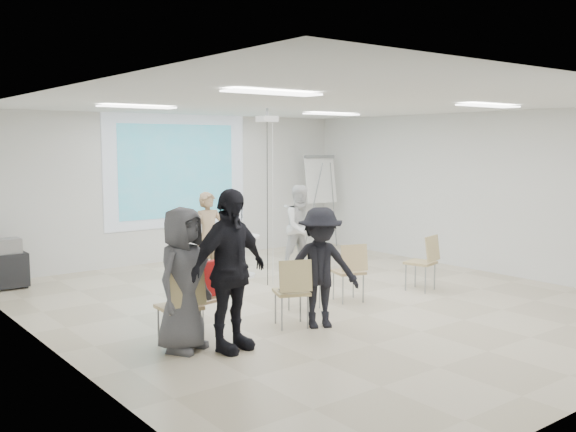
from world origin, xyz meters
TOP-DOWN VIEW (x-y plane):
  - floor at (0.00, 0.00)m, footprint 8.00×9.00m
  - ceiling at (0.00, 0.00)m, footprint 8.00×9.00m
  - wall_back at (0.00, 4.55)m, footprint 8.00×0.10m
  - wall_left at (-4.05, 0.00)m, footprint 0.10×9.00m
  - wall_right at (4.05, 0.00)m, footprint 0.10×9.00m
  - projection_halo at (0.00, 4.49)m, footprint 3.20×0.01m
  - projection_image at (0.00, 4.47)m, footprint 2.60×0.01m
  - pedestal_table at (0.10, 2.28)m, footprint 0.81×0.81m
  - player_left at (-0.56, 2.34)m, footprint 0.69×0.50m
  - player_right at (1.43, 2.21)m, footprint 0.97×0.83m
  - controller_left at (-0.38, 2.59)m, footprint 0.05×0.13m
  - controller_right at (1.25, 2.46)m, footprint 0.06×0.12m
  - chair_far_left at (-2.77, -0.74)m, footprint 0.47×0.51m
  - chair_left_mid at (-2.19, -0.27)m, footprint 0.43×0.45m
  - chair_left_inner at (-1.20, -0.85)m, footprint 0.58×0.60m
  - chair_center at (-0.45, -0.28)m, footprint 0.54×0.56m
  - chair_right_inner at (0.35, -0.31)m, footprint 0.54×0.56m
  - chair_right_far at (1.83, -0.51)m, footprint 0.54×0.56m
  - red_jacket at (-2.20, -0.43)m, footprint 0.47×0.17m
  - laptop at (-1.17, -0.75)m, footprint 0.41×0.36m
  - audience_left at (-2.35, -1.11)m, footprint 1.40×1.00m
  - audience_mid at (-0.89, -1.03)m, footprint 1.33×1.08m
  - audience_outer at (-2.77, -0.77)m, footprint 1.10×0.96m
  - flipchart_easel at (3.28, 3.81)m, footprint 0.92×0.71m
  - av_cart at (-3.51, 3.89)m, footprint 0.56×0.45m
  - ceiling_projector at (0.10, 1.49)m, footprint 0.30×0.25m
  - fluor_panel_nw at (-2.00, 2.00)m, footprint 1.20×0.30m
  - fluor_panel_ne at (2.00, 2.00)m, footprint 1.20×0.30m
  - fluor_panel_sw at (-2.00, -1.50)m, footprint 1.20×0.30m
  - fluor_panel_se at (2.00, -1.50)m, footprint 1.20×0.30m

SIDE VIEW (x-z plane):
  - floor at x=0.00m, z-range -0.10..0.00m
  - av_cart at x=-3.51m, z-range -0.03..0.81m
  - pedestal_table at x=0.10m, z-range 0.04..0.83m
  - chair_left_mid at x=-2.19m, z-range 0.07..0.87m
  - laptop at x=-1.17m, z-range 0.48..0.51m
  - chair_center at x=-0.45m, z-range 0.08..0.96m
  - chair_right_inner at x=0.35m, z-range 0.08..0.99m
  - chair_left_inner at x=-1.20m, z-range 0.08..1.01m
  - chair_right_far at x=1.83m, z-range 0.08..1.01m
  - chair_far_left at x=-2.77m, z-range 0.09..1.07m
  - red_jacket at x=-2.20m, z-range 0.50..0.94m
  - player_left at x=-0.56m, z-range 0.00..1.78m
  - player_right at x=1.43m, z-range 0.00..1.79m
  - audience_mid at x=-0.89m, z-range 0.00..1.80m
  - audience_outer at x=-2.77m, z-range 0.00..1.90m
  - audience_left at x=-2.35m, z-range 0.00..2.18m
  - controller_left at x=-0.38m, z-range 1.15..1.19m
  - controller_right at x=1.25m, z-range 1.19..1.23m
  - wall_back at x=0.00m, z-range 0.00..3.00m
  - wall_left at x=-4.05m, z-range 0.00..3.00m
  - wall_right at x=4.05m, z-range 0.00..3.00m
  - flipchart_easel at x=3.28m, z-range 0.51..2.65m
  - projection_halo at x=0.00m, z-range 0.70..3.00m
  - projection_image at x=0.00m, z-range 0.90..2.80m
  - ceiling_projector at x=0.10m, z-range 1.19..4.19m
  - fluor_panel_nw at x=-2.00m, z-range 2.96..2.98m
  - fluor_panel_ne at x=2.00m, z-range 2.96..2.98m
  - fluor_panel_sw at x=-2.00m, z-range 2.96..2.98m
  - fluor_panel_se at x=2.00m, z-range 2.96..2.98m
  - ceiling at x=0.00m, z-range 3.00..3.10m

